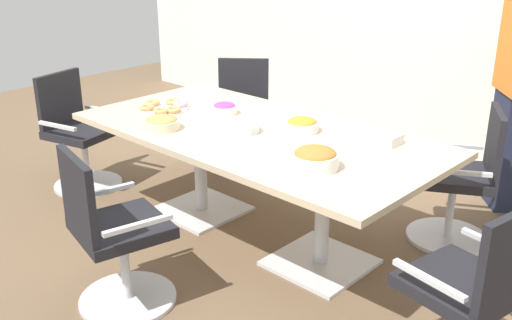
% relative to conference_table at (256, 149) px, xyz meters
% --- Properties ---
extents(ground_plane, '(10.00, 10.00, 0.01)m').
position_rel_conference_table_xyz_m(ground_plane, '(0.00, 0.00, -0.63)').
color(ground_plane, brown).
extents(conference_table, '(2.40, 1.20, 0.75)m').
position_rel_conference_table_xyz_m(conference_table, '(0.00, 0.00, 0.00)').
color(conference_table, '#CCB793').
rests_on(conference_table, ground).
extents(office_chair_0, '(0.65, 0.65, 0.91)m').
position_rel_conference_table_xyz_m(office_chair_0, '(-0.01, -1.10, -0.22)').
color(office_chair_0, silver).
rests_on(office_chair_0, ground).
extents(office_chair_1, '(0.63, 0.63, 0.91)m').
position_rel_conference_table_xyz_m(office_chair_1, '(1.62, -0.34, -0.22)').
color(office_chair_1, silver).
rests_on(office_chair_1, ground).
extents(office_chair_2, '(0.74, 0.74, 0.91)m').
position_rel_conference_table_xyz_m(office_chair_2, '(1.02, 0.88, -0.22)').
color(office_chair_2, silver).
rests_on(office_chair_2, ground).
extents(office_chair_3, '(0.76, 0.76, 0.91)m').
position_rel_conference_table_xyz_m(office_chair_3, '(-1.00, 0.89, -0.22)').
color(office_chair_3, silver).
rests_on(office_chair_3, ground).
extents(office_chair_4, '(0.66, 0.66, 0.91)m').
position_rel_conference_table_xyz_m(office_chair_4, '(-1.62, -0.34, -0.22)').
color(office_chair_4, silver).
rests_on(office_chair_4, ground).
extents(snack_bowl_pretzels, '(0.26, 0.26, 0.12)m').
position_rel_conference_table_xyz_m(snack_bowl_pretzels, '(0.66, -0.24, 0.18)').
color(snack_bowl_pretzels, white).
rests_on(snack_bowl_pretzels, conference_table).
extents(snack_bowl_candy_mix, '(0.17, 0.17, 0.08)m').
position_rel_conference_table_xyz_m(snack_bowl_candy_mix, '(-0.41, 0.12, 0.17)').
color(snack_bowl_candy_mix, white).
rests_on(snack_bowl_candy_mix, conference_table).
extents(snack_bowl_chips_orange, '(0.21, 0.21, 0.09)m').
position_rel_conference_table_xyz_m(snack_bowl_chips_orange, '(0.22, 0.19, 0.17)').
color(snack_bowl_chips_orange, white).
rests_on(snack_bowl_chips_orange, conference_table).
extents(snack_bowl_cookies, '(0.23, 0.23, 0.09)m').
position_rel_conference_table_xyz_m(snack_bowl_cookies, '(-0.46, -0.39, 0.17)').
color(snack_bowl_cookies, beige).
rests_on(snack_bowl_cookies, conference_table).
extents(donut_platter, '(0.35, 0.34, 0.04)m').
position_rel_conference_table_xyz_m(donut_platter, '(-0.80, -0.10, 0.14)').
color(donut_platter, white).
rests_on(donut_platter, conference_table).
extents(plate_stack, '(0.24, 0.24, 0.05)m').
position_rel_conference_table_xyz_m(plate_stack, '(-0.06, -0.08, 0.15)').
color(plate_stack, white).
rests_on(plate_stack, conference_table).
extents(napkin_pile, '(0.14, 0.14, 0.06)m').
position_rel_conference_table_xyz_m(napkin_pile, '(0.74, 0.36, 0.16)').
color(napkin_pile, white).
rests_on(napkin_pile, conference_table).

